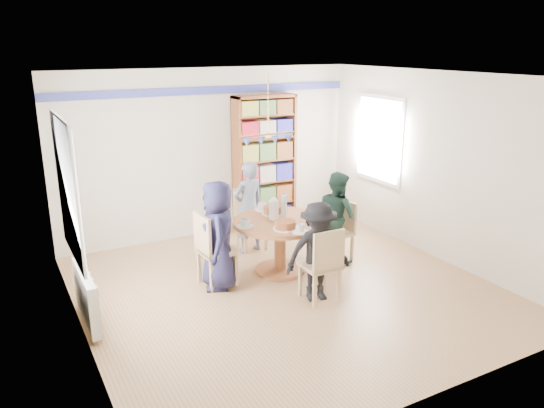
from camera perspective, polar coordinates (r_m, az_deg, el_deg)
ground at (r=6.96m, az=1.59°, el=-9.16°), size 5.00×5.00×0.00m
room_shell at (r=7.04m, az=-3.70°, el=5.35°), size 5.00×5.00×5.00m
radiator at (r=6.35m, az=-19.35°, el=-9.35°), size 0.12×1.00×0.60m
dining_table at (r=7.26m, az=0.89°, el=-3.21°), size 1.30×1.30×0.75m
chair_left at (r=6.89m, az=-6.58°, el=-4.57°), size 0.47×0.47×0.99m
chair_right at (r=7.78m, az=7.43°, el=-2.55°), size 0.44×0.44×0.87m
chair_far at (r=8.16m, az=-2.49°, el=-1.24°), size 0.44×0.44×0.94m
chair_near at (r=6.45m, az=5.55°, el=-6.24°), size 0.43×0.43×0.96m
person_left at (r=6.79m, az=-5.80°, el=-3.36°), size 0.65×0.80×1.42m
person_right at (r=7.71m, az=7.01°, el=-1.31°), size 0.55×0.68×1.32m
person_far at (r=7.94m, az=-2.54°, el=-0.35°), size 0.56×0.41×1.40m
person_near at (r=6.48m, az=4.95°, el=-5.16°), size 0.89×0.61×1.26m
bookshelf at (r=8.95m, az=-0.82°, el=4.35°), size 1.07×0.32×2.25m
tableware at (r=7.18m, az=0.60°, el=-1.19°), size 1.28×1.28×0.34m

